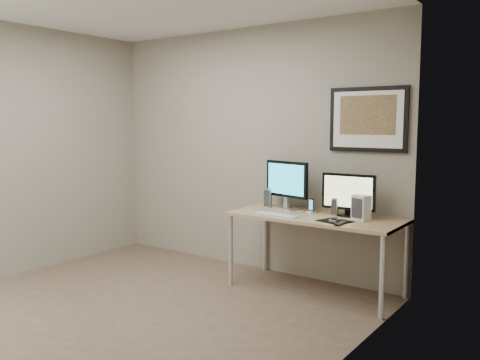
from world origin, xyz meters
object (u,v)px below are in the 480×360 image
(monitor_tv, at_px, (348,194))
(speaker_left, at_px, (268,198))
(monitor_large, at_px, (287,183))
(keyboard, at_px, (277,215))
(fan_unit, at_px, (361,208))
(framed_art, at_px, (368,119))
(speaker_right, at_px, (335,207))
(desk, at_px, (316,222))
(phone_dock, at_px, (311,206))

(monitor_tv, bearing_deg, speaker_left, 176.70)
(monitor_large, bearing_deg, keyboard, -60.74)
(monitor_large, height_order, fan_unit, monitor_large)
(framed_art, bearing_deg, monitor_large, -166.00)
(framed_art, distance_m, keyboard, 1.22)
(speaker_left, height_order, fan_unit, fan_unit)
(speaker_right, relative_size, keyboard, 0.38)
(desk, distance_m, framed_art, 1.07)
(monitor_tv, xyz_separation_m, speaker_right, (-0.12, -0.02, -0.13))
(keyboard, bearing_deg, monitor_large, 108.66)
(desk, distance_m, phone_dock, 0.20)
(phone_dock, relative_size, keyboard, 0.32)
(speaker_right, xyz_separation_m, phone_dock, (-0.25, 0.00, -0.01))
(desk, bearing_deg, fan_unit, 5.15)
(speaker_left, bearing_deg, phone_dock, -9.83)
(speaker_left, bearing_deg, fan_unit, -11.79)
(framed_art, height_order, fan_unit, framed_art)
(fan_unit, bearing_deg, framed_art, 123.18)
(monitor_large, relative_size, phone_dock, 3.73)
(desk, distance_m, monitor_tv, 0.40)
(speaker_left, height_order, keyboard, speaker_left)
(framed_art, bearing_deg, speaker_right, -131.49)
(monitor_tv, xyz_separation_m, phone_dock, (-0.37, -0.02, -0.14))
(speaker_left, relative_size, fan_unit, 0.87)
(monitor_large, bearing_deg, speaker_left, -163.16)
(speaker_right, height_order, keyboard, speaker_right)
(speaker_left, distance_m, speaker_right, 0.75)
(monitor_large, bearing_deg, desk, -7.39)
(desk, bearing_deg, monitor_tv, 24.44)
(speaker_right, height_order, phone_dock, speaker_right)
(monitor_large, bearing_deg, framed_art, 26.46)
(fan_unit, bearing_deg, speaker_left, -166.48)
(monitor_large, xyz_separation_m, speaker_left, (-0.21, -0.02, -0.17))
(phone_dock, bearing_deg, speaker_right, 19.71)
(monitor_large, xyz_separation_m, monitor_tv, (0.67, -0.02, -0.05))
(fan_unit, bearing_deg, keyboard, -141.32)
(monitor_large, relative_size, speaker_right, 3.13)
(desk, height_order, keyboard, keyboard)
(framed_art, xyz_separation_m, phone_dock, (-0.45, -0.23, -0.82))
(speaker_left, xyz_separation_m, phone_dock, (0.51, -0.03, -0.03))
(speaker_left, xyz_separation_m, fan_unit, (1.03, -0.09, 0.01))
(monitor_tv, relative_size, speaker_right, 3.04)
(monitor_large, height_order, speaker_right, monitor_large)
(keyboard, bearing_deg, monitor_tv, 33.73)
(keyboard, distance_m, fan_unit, 0.77)
(framed_art, height_order, monitor_large, framed_art)
(framed_art, xyz_separation_m, speaker_left, (-0.96, -0.20, -0.79))
(framed_art, xyz_separation_m, monitor_tv, (-0.08, -0.21, -0.68))
(speaker_left, bearing_deg, keyboard, -54.88)
(desk, distance_m, fan_unit, 0.46)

